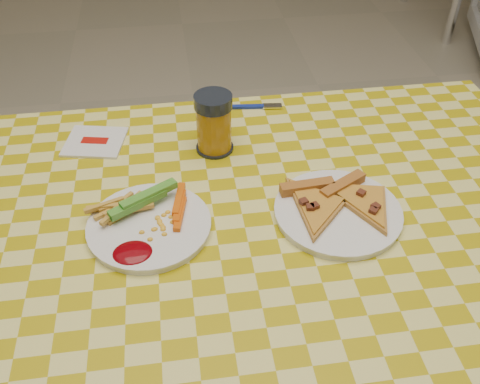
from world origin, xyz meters
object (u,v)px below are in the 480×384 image
Objects in this scene: table at (245,256)px; drink_glass at (214,124)px; plate_left at (149,227)px; plate_right at (338,213)px.

table is 10.11× the size of drink_glass.
plate_left is 0.34m from plate_right.
table is 6.03× the size of plate_left.
plate_left is 0.27m from drink_glass.
table is 0.19m from plate_left.
plate_left is at bearing -121.97° from drink_glass.
plate_right is (0.34, -0.01, 0.00)m from plate_left.
drink_glass reaches higher than plate_left.
table is 0.19m from plate_right.
drink_glass is at bearing 58.03° from plate_left.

